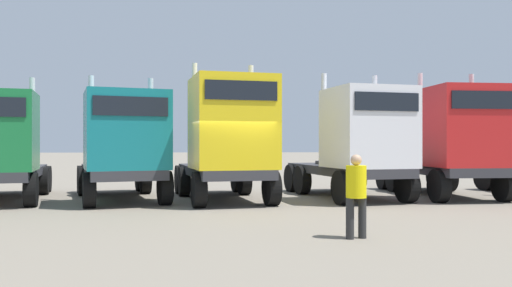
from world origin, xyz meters
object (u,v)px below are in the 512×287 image
(semi_truck_yellow, at_px, (229,138))
(visitor_in_hivis, at_px, (356,190))
(semi_truck_white, at_px, (359,143))
(semi_truck_red, at_px, (455,142))
(semi_truck_teal, at_px, (123,146))

(semi_truck_yellow, bearing_deg, visitor_in_hivis, 9.49)
(semi_truck_white, bearing_deg, semi_truck_yellow, -95.41)
(semi_truck_yellow, height_order, semi_truck_red, semi_truck_yellow)
(visitor_in_hivis, bearing_deg, semi_truck_teal, 23.03)
(semi_truck_teal, bearing_deg, visitor_in_hivis, 23.51)
(semi_truck_white, distance_m, visitor_in_hivis, 7.21)
(semi_truck_yellow, bearing_deg, semi_truck_red, 84.45)
(semi_truck_red, height_order, visitor_in_hivis, semi_truck_red)
(semi_truck_yellow, distance_m, visitor_in_hivis, 6.93)
(semi_truck_teal, relative_size, semi_truck_yellow, 1.08)
(semi_truck_teal, height_order, visitor_in_hivis, semi_truck_teal)
(semi_truck_yellow, height_order, visitor_in_hivis, semi_truck_yellow)
(semi_truck_red, relative_size, visitor_in_hivis, 3.76)
(semi_truck_yellow, bearing_deg, semi_truck_teal, -107.14)
(semi_truck_teal, distance_m, semi_truck_white, 7.65)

